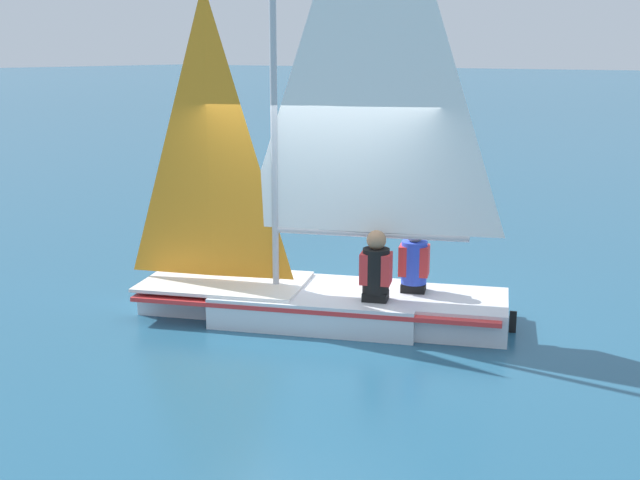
# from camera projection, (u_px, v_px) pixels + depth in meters

# --- Properties ---
(ground_plane) EXTENTS (260.00, 260.00, 0.00)m
(ground_plane) POSITION_uv_depth(u_px,v_px,m) (320.00, 318.00, 9.52)
(ground_plane) COLOR #235675
(sailboat_main) EXTENTS (4.44, 2.83, 5.77)m
(sailboat_main) POSITION_uv_depth(u_px,v_px,m) (322.00, 242.00, 9.30)
(sailboat_main) COLOR silver
(sailboat_main) RESTS_ON ground_plane
(sailor_helm) EXTENTS (0.41, 0.39, 1.16)m
(sailor_helm) POSITION_uv_depth(u_px,v_px,m) (376.00, 278.00, 8.98)
(sailor_helm) COLOR black
(sailor_helm) RESTS_ON ground_plane
(sailor_crew) EXTENTS (0.41, 0.39, 1.16)m
(sailor_crew) POSITION_uv_depth(u_px,v_px,m) (414.00, 269.00, 9.32)
(sailor_crew) COLOR black
(sailor_crew) RESTS_ON ground_plane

